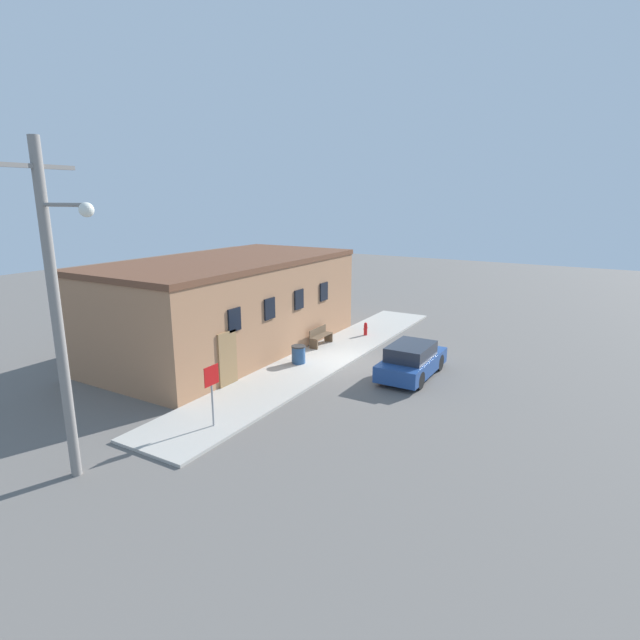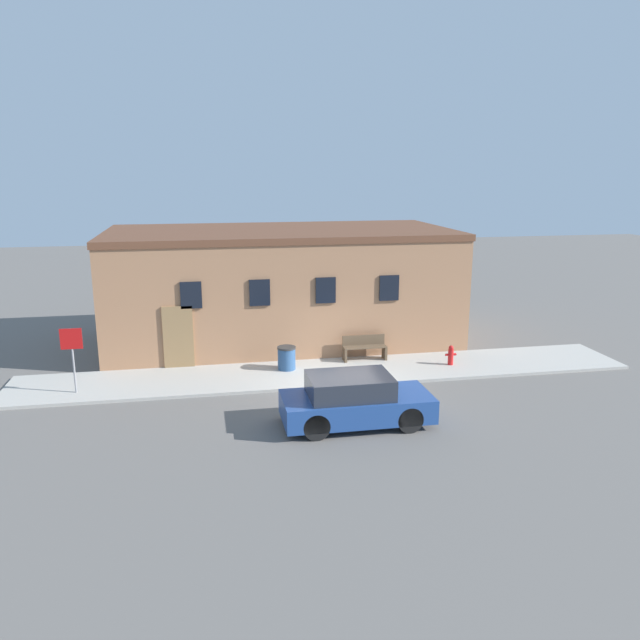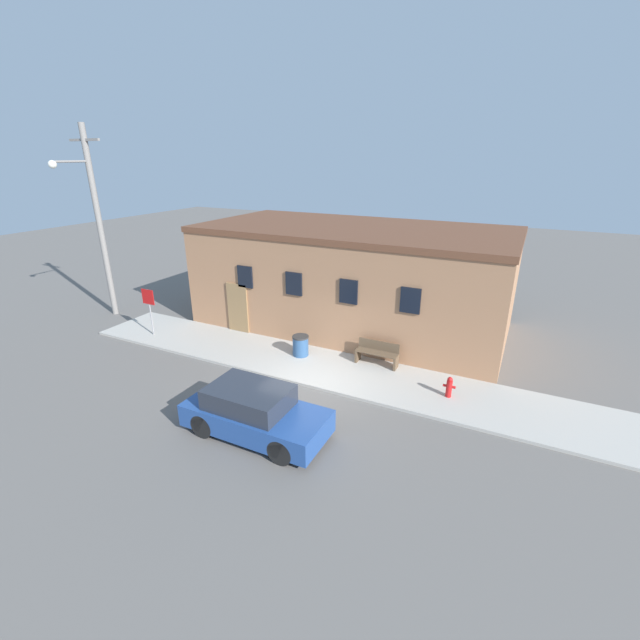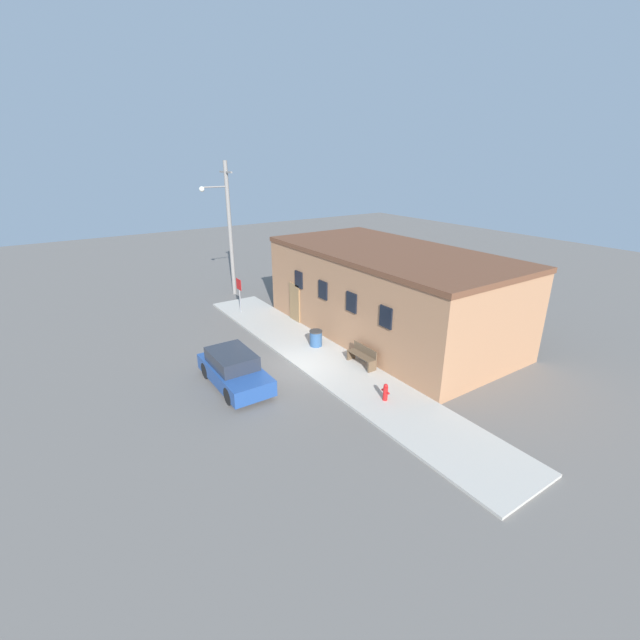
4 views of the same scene
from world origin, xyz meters
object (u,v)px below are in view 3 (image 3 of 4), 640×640
at_px(trash_bin, 301,345).
at_px(parked_car, 254,412).
at_px(utility_pole, 97,219).
at_px(stop_sign, 149,304).
at_px(bench, 377,353).
at_px(fire_hydrant, 449,387).

distance_m(trash_bin, parked_car, 4.85).
relative_size(trash_bin, utility_pole, 0.09).
relative_size(stop_sign, utility_pole, 0.23).
bearing_deg(utility_pole, bench, 1.79).
xyz_separation_m(stop_sign, trash_bin, (6.51, 1.03, -0.99)).
xyz_separation_m(trash_bin, utility_pole, (-10.37, 0.15, 4.02)).
bearing_deg(stop_sign, parked_car, -25.60).
distance_m(fire_hydrant, utility_pole, 16.47).
relative_size(bench, trash_bin, 1.96).
height_order(bench, utility_pole, utility_pole).
height_order(fire_hydrant, utility_pole, utility_pole).
bearing_deg(fire_hydrant, bench, 157.68).
distance_m(bench, utility_pole, 13.79).
distance_m(fire_hydrant, bench, 2.97).
distance_m(bench, parked_car, 5.53).
bearing_deg(trash_bin, utility_pole, 179.16).
bearing_deg(stop_sign, utility_pole, 163.03).
distance_m(stop_sign, trash_bin, 6.66).
bearing_deg(trash_bin, stop_sign, -171.04).
bearing_deg(stop_sign, bench, 9.67).
bearing_deg(parked_car, bench, 72.48).
xyz_separation_m(bench, trash_bin, (-2.83, -0.56, -0.04)).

